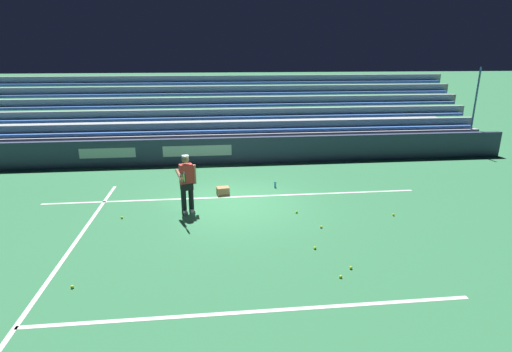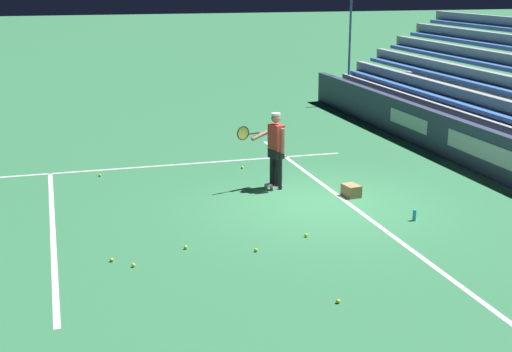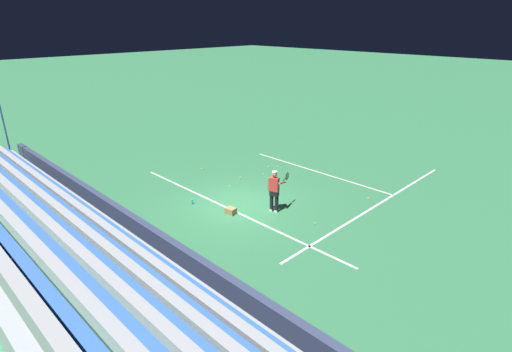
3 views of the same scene
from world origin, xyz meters
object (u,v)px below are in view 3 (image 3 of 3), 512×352
tennis_ball_by_box (202,169)px  tennis_ball_toward_net (240,178)px  tennis_ball_near_player (368,198)px  tennis_ball_far_right (269,167)px  tennis_ball_far_left (315,223)px  tennis_ball_on_baseline (278,167)px  ball_box_cardboard (231,211)px  tennis_ball_midcourt (230,186)px  tennis_ball_stray_back (263,174)px  water_bottle (192,202)px  tennis_player (275,191)px

tennis_ball_by_box → tennis_ball_toward_net: same height
tennis_ball_near_player → tennis_ball_far_right: 5.76m
tennis_ball_far_left → tennis_ball_far_right: bearing=148.8°
tennis_ball_on_baseline → ball_box_cardboard: bearing=-66.8°
tennis_ball_near_player → tennis_ball_far_left: 3.46m
tennis_ball_by_box → tennis_ball_toward_net: bearing=14.4°
tennis_ball_near_player → tennis_ball_far_left: bearing=-94.1°
tennis_ball_midcourt → tennis_ball_stray_back: same height
tennis_ball_toward_net → tennis_ball_on_baseline: bearing=84.3°
tennis_ball_far_right → tennis_ball_midcourt: bearing=-80.7°
tennis_ball_far_left → tennis_ball_stray_back: size_ratio=1.00×
ball_box_cardboard → water_bottle: (-1.82, -0.54, -0.02)m
ball_box_cardboard → tennis_ball_toward_net: bearing=131.3°
tennis_ball_by_box → tennis_player: bearing=-8.7°
ball_box_cardboard → tennis_ball_far_left: bearing=30.0°
tennis_ball_by_box → tennis_ball_stray_back: size_ratio=1.00×
tennis_player → tennis_ball_far_left: size_ratio=25.98×
tennis_ball_far_right → tennis_ball_stray_back: bearing=-60.6°
tennis_player → tennis_ball_near_player: bearing=60.7°
tennis_ball_far_left → tennis_ball_midcourt: bearing=178.5°
tennis_ball_stray_back → tennis_ball_midcourt: bearing=-90.5°
tennis_ball_far_right → tennis_ball_by_box: same height
tennis_ball_toward_net → water_bottle: bearing=-78.3°
tennis_ball_on_baseline → tennis_ball_midcourt: size_ratio=1.00×
tennis_ball_near_player → tennis_ball_midcourt: bearing=-147.6°
tennis_player → water_bottle: tennis_player is taller
tennis_ball_near_player → tennis_ball_far_right: (-5.76, -0.11, 0.00)m
tennis_ball_midcourt → tennis_ball_stray_back: size_ratio=1.00×
tennis_ball_midcourt → tennis_ball_toward_net: size_ratio=1.00×
tennis_player → tennis_ball_stray_back: (-3.13, 2.63, -0.86)m
tennis_ball_far_right → tennis_ball_toward_net: size_ratio=1.00×
ball_box_cardboard → tennis_ball_on_baseline: size_ratio=6.06×
tennis_ball_near_player → tennis_ball_toward_net: 6.10m
tennis_ball_on_baseline → tennis_ball_far_right: (-0.33, -0.32, 0.00)m
tennis_ball_on_baseline → tennis_ball_midcourt: bearing=-86.8°
tennis_player → tennis_ball_stray_back: bearing=140.0°
tennis_player → tennis_ball_near_player: (2.08, 3.72, -0.86)m
ball_box_cardboard → tennis_ball_far_right: (-2.62, 5.01, -0.10)m
tennis_ball_by_box → water_bottle: water_bottle is taller
tennis_player → tennis_ball_on_baseline: size_ratio=25.98×
tennis_ball_on_baseline → tennis_ball_near_player: same height
tennis_player → ball_box_cardboard: bearing=-127.0°
ball_box_cardboard → tennis_ball_far_right: size_ratio=6.06×
water_bottle → tennis_ball_by_box: bearing=136.5°
tennis_ball_on_baseline → tennis_ball_toward_net: (-0.24, -2.45, 0.00)m
tennis_ball_on_baseline → water_bottle: size_ratio=0.30×
tennis_ball_near_player → tennis_ball_by_box: same height
ball_box_cardboard → tennis_ball_far_left: size_ratio=6.06×
tennis_ball_on_baseline → water_bottle: bearing=-85.4°
water_bottle → tennis_player: bearing=34.1°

